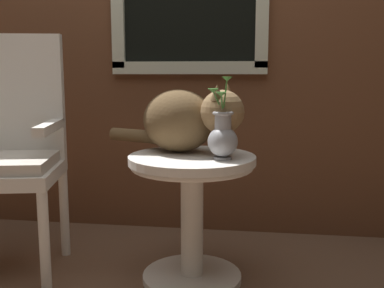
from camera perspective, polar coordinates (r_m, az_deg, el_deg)
name	(u,v)px	position (r m, az deg, el deg)	size (l,w,h in m)	color
back_wall	(158,2)	(2.65, -4.32, 17.36)	(4.00, 0.07, 2.60)	brown
wicker_side_table	(192,197)	(1.97, 0.00, -6.65)	(0.55, 0.55, 0.56)	silver
wicker_chair	(6,143)	(2.24, -22.38, 0.09)	(0.57, 0.55, 1.09)	silver
cat	(186,119)	(1.99, -0.80, 3.13)	(0.65, 0.38, 0.30)	brown
pewter_vase_with_ivy	(223,136)	(1.83, 3.89, 1.03)	(0.12, 0.12, 0.34)	#99999E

